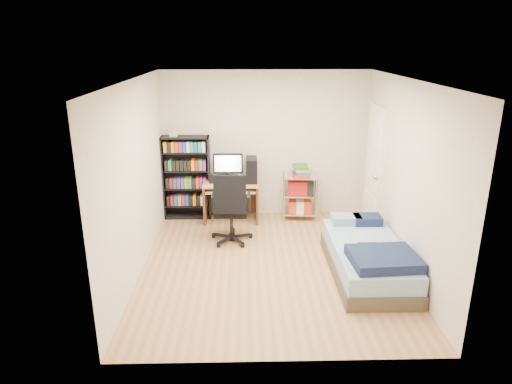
{
  "coord_description": "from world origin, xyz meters",
  "views": [
    {
      "loc": [
        -0.34,
        -5.66,
        2.96
      ],
      "look_at": [
        -0.19,
        0.4,
        0.93
      ],
      "focal_mm": 32.0,
      "sensor_mm": 36.0,
      "label": 1
    }
  ],
  "objects_px": {
    "computer_desk": "(236,185)",
    "office_chair": "(231,220)",
    "bed": "(368,258)",
    "media_shelf": "(186,177)"
  },
  "relations": [
    {
      "from": "computer_desk",
      "to": "office_chair",
      "type": "height_order",
      "value": "computer_desk"
    },
    {
      "from": "media_shelf",
      "to": "office_chair",
      "type": "xyz_separation_m",
      "value": [
        0.79,
        -1.06,
        -0.38
      ]
    },
    {
      "from": "bed",
      "to": "computer_desk",
      "type": "bearing_deg",
      "value": 131.67
    },
    {
      "from": "media_shelf",
      "to": "bed",
      "type": "xyz_separation_m",
      "value": [
        2.62,
        -2.12,
        -0.5
      ]
    },
    {
      "from": "media_shelf",
      "to": "computer_desk",
      "type": "relative_size",
      "value": 1.29
    },
    {
      "from": "computer_desk",
      "to": "office_chair",
      "type": "relative_size",
      "value": 1.04
    },
    {
      "from": "computer_desk",
      "to": "office_chair",
      "type": "distance_m",
      "value": 0.96
    },
    {
      "from": "office_chair",
      "to": "bed",
      "type": "relative_size",
      "value": 0.59
    },
    {
      "from": "media_shelf",
      "to": "computer_desk",
      "type": "distance_m",
      "value": 0.87
    },
    {
      "from": "computer_desk",
      "to": "office_chair",
      "type": "xyz_separation_m",
      "value": [
        -0.07,
        -0.92,
        -0.27
      ]
    }
  ]
}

